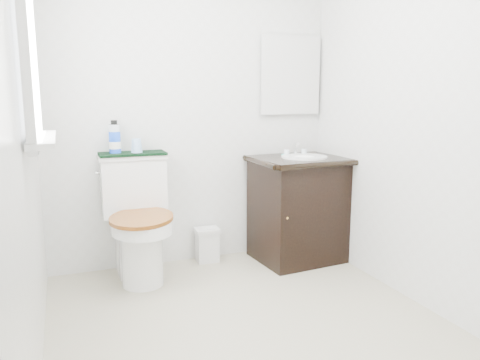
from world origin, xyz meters
TOP-DOWN VIEW (x-y plane):
  - floor at (0.00, 0.00)m, footprint 2.40×2.40m
  - wall_back at (0.00, 1.20)m, footprint 2.40×0.00m
  - wall_front at (0.00, -1.20)m, footprint 2.40×0.00m
  - wall_left at (-1.10, 0.00)m, footprint 0.00×2.40m
  - wall_right at (1.10, 0.00)m, footprint 0.00×2.40m
  - window at (-1.07, 0.25)m, footprint 0.02×0.70m
  - mirror at (0.82, 1.18)m, footprint 0.50×0.02m
  - toilet at (-0.48, 0.96)m, footprint 0.52×0.69m
  - vanity at (0.77, 0.90)m, footprint 0.72×0.63m
  - trash_bin at (0.08, 1.10)m, footprint 0.19×0.15m
  - towel at (-0.48, 1.09)m, footprint 0.47×0.22m
  - mouthwash_bottle at (-0.59, 1.10)m, footprint 0.08×0.08m
  - cup at (-0.45, 1.07)m, footprint 0.08×0.08m
  - soap_bar at (0.71, 1.03)m, footprint 0.07×0.05m

SIDE VIEW (x-z plane):
  - floor at x=0.00m, z-range 0.00..0.00m
  - trash_bin at x=0.08m, z-range 0.00..0.27m
  - toilet at x=-0.48m, z-range -0.06..0.82m
  - vanity at x=0.77m, z-range -0.03..0.89m
  - soap_bar at x=0.71m, z-range 0.82..0.84m
  - towel at x=-0.48m, z-range 0.87..0.89m
  - cup at x=-0.45m, z-range 0.89..0.99m
  - mouthwash_bottle at x=-0.59m, z-range 0.88..1.11m
  - wall_back at x=0.00m, z-range 0.00..2.40m
  - wall_front at x=0.00m, z-range 0.00..2.40m
  - wall_left at x=-1.10m, z-range 0.00..2.40m
  - wall_right at x=1.10m, z-range 0.00..2.40m
  - mirror at x=0.82m, z-range 1.15..1.75m
  - window at x=-1.07m, z-range 1.10..2.00m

